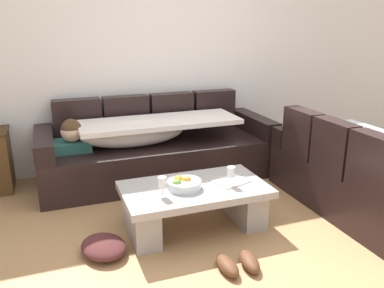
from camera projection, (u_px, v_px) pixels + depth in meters
name	position (u px, v px, depth m)	size (l,w,h in m)	color
ground_plane	(241.00, 245.00, 3.12)	(14.00, 14.00, 0.00)	#B08051
back_wall	(161.00, 51.00, 4.65)	(9.00, 0.10, 2.70)	white
couch_along_wall	(154.00, 149.00, 4.40)	(2.54, 0.92, 0.88)	black
couch_near_window	(363.00, 175.00, 3.64)	(0.92, 1.76, 0.88)	black
coffee_table	(194.00, 202.00, 3.33)	(1.20, 0.68, 0.38)	#A49C9B
fruit_bowl	(183.00, 184.00, 3.23)	(0.28, 0.28, 0.10)	silver
wine_glass_near_left	(162.00, 183.00, 3.05)	(0.07, 0.07, 0.17)	silver
wine_glass_near_right	(231.00, 173.00, 3.26)	(0.07, 0.07, 0.17)	silver
open_magazine	(231.00, 181.00, 3.37)	(0.28, 0.21, 0.01)	white
pair_of_shoes	(238.00, 263.00, 2.81)	(0.31, 0.29, 0.09)	#59331E
crumpled_garment	(104.00, 247.00, 2.99)	(0.40, 0.32, 0.12)	#4C2323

